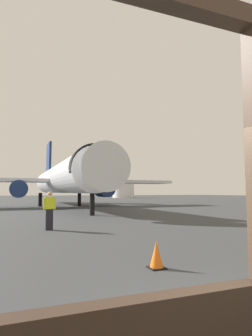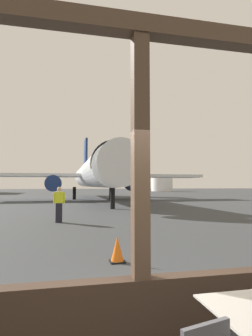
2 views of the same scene
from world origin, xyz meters
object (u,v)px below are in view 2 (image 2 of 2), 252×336
(ground_crew_worker, at_px, (59,204))
(fuel_storage_tank, at_px, (162,184))
(traffic_cone, at_px, (117,250))
(airplane, at_px, (94,173))

(ground_crew_worker, distance_m, fuel_storage_tank, 74.44)
(fuel_storage_tank, bearing_deg, ground_crew_worker, -113.68)
(traffic_cone, bearing_deg, fuel_storage_tank, 69.44)
(airplane, relative_size, ground_crew_worker, 19.97)
(ground_crew_worker, xyz_separation_m, traffic_cone, (1.50, -7.57, -0.61))
(traffic_cone, distance_m, fuel_storage_tank, 80.90)
(airplane, distance_m, fuel_storage_tank, 54.02)
(airplane, relative_size, traffic_cone, 56.63)
(airplane, height_order, fuel_storage_tank, airplane)
(ground_crew_worker, bearing_deg, airplane, 79.35)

